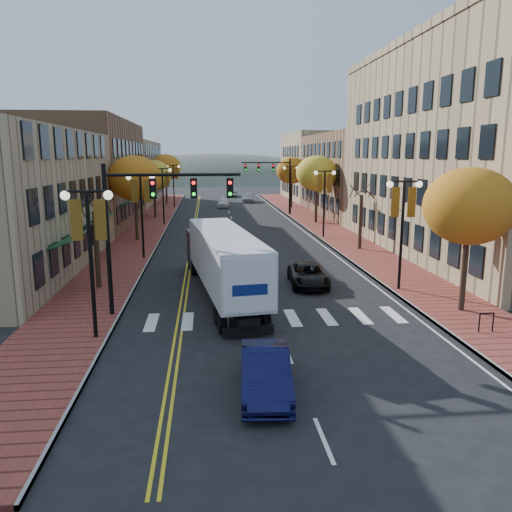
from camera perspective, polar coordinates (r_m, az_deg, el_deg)
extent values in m
plane|color=black|center=(21.18, 2.71, -8.88)|extent=(200.00, 200.00, 0.00)
cube|color=brown|center=(53.00, -12.20, 3.27)|extent=(4.00, 85.00, 0.15)
cube|color=brown|center=(53.99, 7.17, 3.58)|extent=(4.00, 85.00, 0.15)
cube|color=brown|center=(57.43, -20.09, 8.89)|extent=(12.00, 24.00, 11.00)
cube|color=#9E8966|center=(81.91, -15.76, 9.17)|extent=(12.00, 26.00, 9.50)
cube|color=#997F5B|center=(41.61, 25.82, 10.52)|extent=(15.00, 28.00, 15.00)
cube|color=brown|center=(65.32, 13.67, 9.04)|extent=(15.00, 24.00, 10.00)
cube|color=#9E8966|center=(86.38, 8.84, 10.05)|extent=(15.00, 20.00, 11.00)
cylinder|color=#382619|center=(28.76, -17.73, 0.67)|extent=(0.28, 0.28, 4.20)
cylinder|color=#382619|center=(44.32, -13.54, 4.95)|extent=(0.28, 0.28, 4.90)
ellipsoid|color=orange|center=(44.11, -13.72, 8.64)|extent=(4.48, 4.48, 3.81)
cylinder|color=#382619|center=(60.16, -11.51, 6.49)|extent=(0.28, 0.28, 4.55)
ellipsoid|color=yellow|center=(60.00, -11.61, 9.01)|extent=(4.16, 4.16, 3.54)
cylinder|color=#382619|center=(78.03, -10.21, 7.80)|extent=(0.28, 0.28, 5.04)
ellipsoid|color=orange|center=(77.90, -10.29, 9.96)|extent=(4.61, 4.61, 3.92)
cylinder|color=#382619|center=(25.21, 22.75, -0.73)|extent=(0.28, 0.28, 4.55)
ellipsoid|color=orange|center=(24.83, 23.22, 5.25)|extent=(4.16, 4.16, 3.54)
cylinder|color=#382619|center=(39.83, 11.86, 3.82)|extent=(0.28, 0.28, 4.20)
cylinder|color=#382619|center=(55.17, 6.90, 6.40)|extent=(0.28, 0.28, 4.90)
ellipsoid|color=yellow|center=(55.00, 6.97, 9.36)|extent=(4.48, 4.48, 3.81)
cylinder|color=#382619|center=(70.83, 4.08, 7.48)|extent=(0.28, 0.28, 4.76)
ellipsoid|color=orange|center=(70.70, 4.11, 9.73)|extent=(4.35, 4.35, 3.70)
cylinder|color=black|center=(20.63, -18.29, -1.32)|extent=(0.16, 0.16, 6.00)
cylinder|color=black|center=(20.21, -18.82, 7.01)|extent=(1.60, 0.10, 0.10)
sphere|color=#FFF2CC|center=(20.42, -20.99, 6.48)|extent=(0.36, 0.36, 0.36)
sphere|color=#FFF2CC|center=(20.06, -16.56, 6.68)|extent=(0.36, 0.36, 0.36)
cube|color=#BD7C19|center=(20.42, -19.86, 3.87)|extent=(0.45, 0.03, 1.60)
cube|color=#BD7C19|center=(20.22, -17.38, 3.96)|extent=(0.45, 0.03, 1.60)
cylinder|color=black|center=(36.20, -12.89, 4.24)|extent=(0.16, 0.16, 6.00)
cylinder|color=black|center=(35.96, -13.11, 8.98)|extent=(1.60, 0.10, 0.10)
sphere|color=#FFF2CC|center=(36.08, -14.37, 8.69)|extent=(0.36, 0.36, 0.36)
sphere|color=#FFF2CC|center=(35.88, -11.82, 8.79)|extent=(0.36, 0.36, 0.36)
cube|color=#BD7C19|center=(36.08, -13.74, 7.21)|extent=(0.45, 0.03, 1.60)
cube|color=#BD7C19|center=(35.97, -12.31, 7.26)|extent=(0.45, 0.03, 1.60)
cylinder|color=black|center=(54.02, -10.56, 6.61)|extent=(0.16, 0.16, 6.00)
cylinder|color=black|center=(53.86, -10.68, 9.79)|extent=(1.60, 0.10, 0.10)
sphere|color=#FFF2CC|center=(53.94, -11.53, 9.60)|extent=(0.36, 0.36, 0.36)
sphere|color=#FFF2CC|center=(53.80, -9.81, 9.66)|extent=(0.36, 0.36, 0.36)
cube|color=#BD7C19|center=(53.94, -11.12, 8.60)|extent=(0.45, 0.03, 1.60)
cube|color=#BD7C19|center=(53.86, -10.16, 8.63)|extent=(0.45, 0.03, 1.60)
cylinder|color=black|center=(71.93, -9.38, 7.80)|extent=(0.16, 0.16, 6.00)
cylinder|color=black|center=(71.81, -9.46, 10.18)|extent=(1.60, 0.10, 0.10)
sphere|color=#FFF2CC|center=(71.87, -10.10, 10.04)|extent=(0.36, 0.36, 0.36)
sphere|color=#FFF2CC|center=(71.76, -8.81, 10.08)|extent=(0.36, 0.36, 0.36)
cube|color=#BD7C19|center=(71.87, -9.80, 9.30)|extent=(0.45, 0.03, 1.60)
cube|color=#BD7C19|center=(71.81, -9.07, 9.32)|extent=(0.45, 0.03, 1.60)
cylinder|color=black|center=(28.03, 16.29, 2.04)|extent=(0.16, 0.16, 6.00)
cylinder|color=black|center=(27.73, 16.64, 8.17)|extent=(1.60, 0.10, 0.10)
sphere|color=#FFF2CC|center=(27.45, 15.06, 7.91)|extent=(0.36, 0.36, 0.36)
sphere|color=#FFF2CC|center=(28.05, 18.15, 7.81)|extent=(0.36, 0.36, 0.36)
cube|color=#BD7C19|center=(27.64, 15.64, 5.93)|extent=(0.45, 0.03, 1.60)
cube|color=#BD7C19|center=(27.98, 17.37, 5.89)|extent=(0.45, 0.03, 1.60)
cylinder|color=black|center=(45.09, 7.79, 5.78)|extent=(0.16, 0.16, 6.00)
cylinder|color=black|center=(44.90, 7.89, 9.59)|extent=(1.60, 0.10, 0.10)
sphere|color=#FFF2CC|center=(44.73, 6.88, 9.42)|extent=(0.36, 0.36, 0.36)
sphere|color=#FFF2CC|center=(45.10, 8.89, 9.38)|extent=(0.36, 0.36, 0.36)
cube|color=#BD7C19|center=(44.85, 7.29, 8.20)|extent=(0.45, 0.03, 1.60)
cube|color=#BD7C19|center=(45.06, 8.42, 8.18)|extent=(0.45, 0.03, 1.60)
cylinder|color=black|center=(62.68, 3.96, 7.41)|extent=(0.16, 0.16, 6.00)
cylinder|color=black|center=(62.54, 4.00, 10.15)|extent=(1.60, 0.10, 0.10)
sphere|color=#FFF2CC|center=(62.42, 3.27, 10.02)|extent=(0.36, 0.36, 0.36)
sphere|color=#FFF2CC|center=(62.69, 4.73, 10.01)|extent=(0.36, 0.36, 0.36)
cube|color=#BD7C19|center=(62.50, 3.58, 9.15)|extent=(0.45, 0.03, 1.60)
cube|color=#BD7C19|center=(62.65, 4.40, 9.14)|extent=(0.45, 0.03, 1.60)
cylinder|color=black|center=(23.40, -16.57, 1.49)|extent=(0.20, 0.20, 7.00)
cylinder|color=black|center=(22.71, -9.46, 9.14)|extent=(6.00, 0.14, 0.14)
cube|color=black|center=(22.82, -11.68, 7.56)|extent=(0.30, 0.25, 0.90)
sphere|color=#FF0C0C|center=(22.66, -11.75, 8.17)|extent=(0.16, 0.16, 0.16)
cube|color=black|center=(22.70, -7.12, 7.69)|extent=(0.30, 0.25, 0.90)
sphere|color=#FF0C0C|center=(22.55, -7.15, 8.30)|extent=(0.16, 0.16, 0.16)
cube|color=black|center=(22.72, -3.00, 7.76)|extent=(0.30, 0.25, 0.90)
sphere|color=#FF0C0C|center=(22.57, -2.99, 8.37)|extent=(0.16, 0.16, 0.16)
cylinder|color=black|center=(62.63, 3.88, 7.87)|extent=(0.20, 0.20, 7.00)
cylinder|color=black|center=(62.09, 1.14, 10.63)|extent=(6.00, 0.14, 0.14)
cube|color=black|center=(62.22, 1.97, 10.07)|extent=(0.30, 0.25, 0.90)
sphere|color=#FF0C0C|center=(62.07, 1.99, 10.30)|extent=(0.16, 0.16, 0.16)
cube|color=black|center=(62.00, 0.30, 10.08)|extent=(0.30, 0.25, 0.90)
sphere|color=#FF0C0C|center=(61.86, 0.31, 10.30)|extent=(0.16, 0.16, 0.16)
cube|color=black|center=(61.86, -1.22, 10.07)|extent=(0.30, 0.25, 0.90)
sphere|color=#FF0C0C|center=(61.71, -1.21, 10.30)|extent=(0.16, 0.16, 0.16)
cube|color=black|center=(25.59, -3.55, -3.51)|extent=(2.42, 11.63, 0.31)
cube|color=silver|center=(25.23, -3.59, -0.08)|extent=(3.83, 11.82, 2.50)
cube|color=black|center=(32.34, -5.72, 0.90)|extent=(2.57, 2.95, 2.23)
cylinder|color=black|center=(21.15, -3.91, -7.64)|extent=(0.43, 0.93, 0.89)
cylinder|color=black|center=(21.51, 1.07, -7.28)|extent=(0.43, 0.93, 0.89)
cylinder|color=black|center=(22.15, -4.37, -6.75)|extent=(0.43, 0.93, 0.89)
cylinder|color=black|center=(22.50, 0.39, -6.43)|extent=(0.43, 0.93, 0.89)
cylinder|color=black|center=(31.39, -7.12, -1.36)|extent=(0.43, 0.93, 0.89)
cylinder|color=black|center=(31.64, -3.74, -1.20)|extent=(0.43, 0.93, 0.89)
cylinder|color=black|center=(33.30, -7.49, -0.64)|extent=(0.43, 0.93, 0.89)
cylinder|color=black|center=(33.54, -4.30, -0.49)|extent=(0.43, 0.93, 0.89)
imported|color=black|center=(15.99, 1.08, -13.09)|extent=(1.80, 4.40, 1.42)
imported|color=black|center=(28.72, 5.99, -2.18)|extent=(2.33, 4.58, 1.24)
imported|color=silver|center=(72.30, -3.73, 6.10)|extent=(1.99, 4.15, 1.37)
imported|color=#95959C|center=(80.56, -0.91, 6.68)|extent=(2.51, 5.06, 1.41)
imported|color=#96969D|center=(91.77, -2.66, 7.27)|extent=(1.93, 4.60, 1.48)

